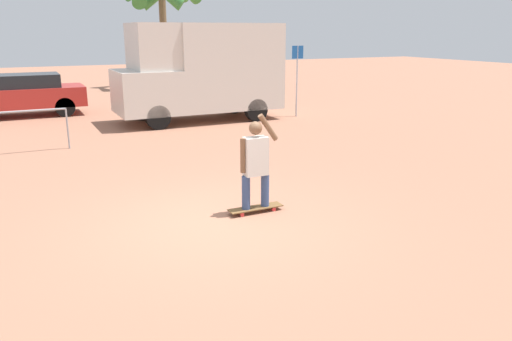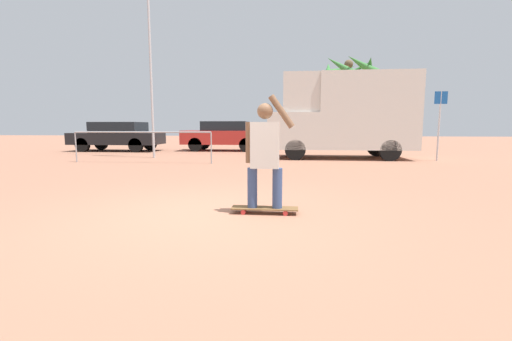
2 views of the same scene
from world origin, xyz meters
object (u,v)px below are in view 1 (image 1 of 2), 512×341
Objects in this scene: skateboard at (256,208)px; parked_car_red at (24,94)px; street_sign at (297,72)px; camper_van at (202,69)px; person_skateboarder at (256,160)px.

parked_car_red reaches higher than skateboard.
street_sign is at bearing 55.59° from skateboard.
camper_van is 6.60m from parked_car_red.
street_sign is (5.62, 8.20, 0.67)m from person_skateboarder.
person_skateboarder is at bearing -76.14° from parked_car_red.
street_sign is (5.62, 8.20, 1.51)m from skateboard.
skateboard is 10.05m from street_sign.
parked_car_red is at bearing 103.86° from person_skateboarder.
person_skateboarder is at bearing 180.00° from skateboard.
parked_car_red is 9.77m from street_sign.
skateboard is 12.94m from parked_car_red.
parked_car_red is (-3.09, 12.54, -0.11)m from person_skateboarder.
skateboard is at bearing -104.72° from camper_van.
camper_van is at bearing -33.60° from parked_car_red.
skateboard is 0.60× the size of person_skateboarder.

